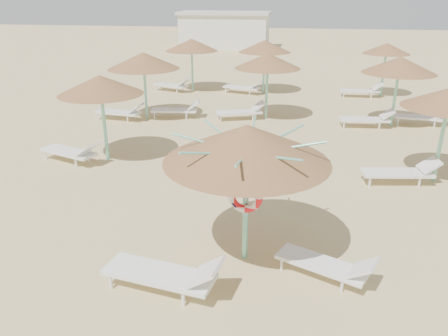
# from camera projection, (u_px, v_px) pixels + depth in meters

# --- Properties ---
(ground) EXTENTS (120.00, 120.00, 0.00)m
(ground) POSITION_uv_depth(u_px,v_px,m) (222.00, 261.00, 8.66)
(ground) COLOR tan
(ground) RESTS_ON ground
(main_palapa) EXTENTS (3.09, 3.09, 2.77)m
(main_palapa) POSITION_uv_depth(u_px,v_px,m) (247.00, 144.00, 7.90)
(main_palapa) COLOR #7CD7B9
(main_palapa) RESTS_ON ground
(lounger_main_a) EXTENTS (2.23, 0.99, 0.78)m
(lounger_main_a) POSITION_uv_depth(u_px,v_px,m) (166.00, 274.00, 7.65)
(lounger_main_a) COLOR white
(lounger_main_a) RESTS_ON ground
(lounger_main_b) EXTENTS (1.87, 1.22, 0.65)m
(lounger_main_b) POSITION_uv_depth(u_px,v_px,m) (328.00, 265.00, 8.02)
(lounger_main_b) COLOR white
(lounger_main_b) RESTS_ON ground
(palapa_field) EXTENTS (19.08, 13.36, 2.72)m
(palapa_field) POSITION_uv_depth(u_px,v_px,m) (311.00, 65.00, 16.87)
(palapa_field) COLOR #7CD7B9
(palapa_field) RESTS_ON ground
(service_hut) EXTENTS (8.40, 4.40, 3.25)m
(service_hut) POSITION_uv_depth(u_px,v_px,m) (225.00, 30.00, 40.95)
(service_hut) COLOR silver
(service_hut) RESTS_ON ground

